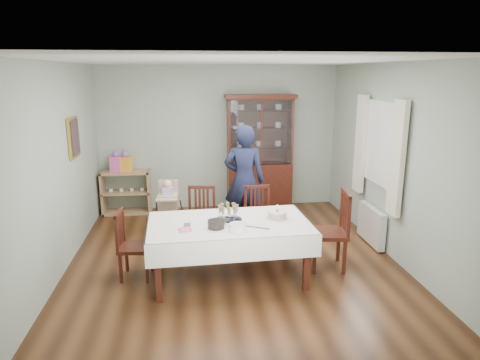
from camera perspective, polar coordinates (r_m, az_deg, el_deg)
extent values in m
plane|color=#593319|center=(6.15, -0.97, -10.42)|extent=(5.00, 5.00, 0.00)
plane|color=#9EAA99|center=(8.18, -2.86, 5.61)|extent=(4.50, 0.00, 4.50)
plane|color=#9EAA99|center=(5.94, -23.16, 1.25)|extent=(0.00, 5.00, 5.00)
plane|color=#9EAA99|center=(6.36, 19.59, 2.37)|extent=(0.00, 5.00, 5.00)
plane|color=white|center=(5.60, -1.08, 15.59)|extent=(5.00, 5.00, 0.00)
cube|color=#451D11|center=(5.33, -1.48, -6.04)|extent=(1.94, 1.12, 0.06)
cube|color=white|center=(5.32, -1.48, -5.68)|extent=(2.04, 1.23, 0.01)
cube|color=#451D11|center=(8.22, 2.57, -0.76)|extent=(1.20, 0.45, 0.90)
cube|color=white|center=(7.83, 2.88, 6.34)|extent=(1.12, 0.01, 1.16)
cube|color=#451D11|center=(7.95, 2.70, 11.09)|extent=(1.30, 0.48, 0.07)
cube|color=tan|center=(8.33, -14.75, -4.10)|extent=(0.90, 0.38, 0.04)
cube|color=tan|center=(8.22, -14.92, -1.58)|extent=(0.90, 0.38, 0.03)
cube|color=tan|center=(8.13, -15.08, 1.00)|extent=(0.90, 0.38, 0.04)
cube|color=tan|center=(8.29, -17.79, -1.65)|extent=(0.04, 0.38, 0.80)
cube|color=tan|center=(8.17, -12.00, -1.50)|extent=(0.04, 0.38, 0.80)
cube|color=gold|center=(6.64, -21.31, 5.31)|extent=(0.04, 0.48, 0.58)
cube|color=white|center=(6.58, 18.35, 4.61)|extent=(0.04, 1.02, 1.22)
cube|color=silver|center=(6.02, 20.23, 2.66)|extent=(0.07, 0.30, 1.55)
cube|color=silver|center=(7.13, 15.76, 4.66)|extent=(0.07, 0.30, 1.55)
cube|color=white|center=(6.86, 17.09, -5.74)|extent=(0.10, 0.80, 0.55)
cube|color=#451D11|center=(6.30, -5.22, -5.69)|extent=(0.47, 0.47, 0.05)
cube|color=#451D11|center=(6.39, -5.12, -2.95)|extent=(0.40, 0.09, 0.50)
cube|color=#451D11|center=(6.39, 2.63, -5.44)|extent=(0.44, 0.44, 0.05)
cube|color=#451D11|center=(6.48, 2.27, -2.79)|extent=(0.39, 0.06, 0.49)
cube|color=#451D11|center=(5.64, -13.74, -8.71)|extent=(0.43, 0.43, 0.05)
cube|color=#451D11|center=(5.59, -15.70, -6.35)|extent=(0.07, 0.38, 0.47)
cube|color=#451D11|center=(5.84, 11.61, -6.96)|extent=(0.53, 0.53, 0.05)
cube|color=#451D11|center=(5.79, 13.86, -4.22)|extent=(0.10, 0.45, 0.56)
imported|color=#161A32|center=(6.80, 0.60, -0.06)|extent=(0.72, 0.54, 1.78)
cube|color=tan|center=(6.82, -9.53, -2.76)|extent=(0.33, 0.29, 0.22)
cube|color=tan|center=(6.77, -9.59, -1.29)|extent=(0.31, 0.08, 0.25)
cube|color=tan|center=(6.80, -9.56, -2.18)|extent=(0.34, 0.17, 0.03)
cube|color=#B7A1C3|center=(6.78, -9.58, -1.59)|extent=(0.17, 0.14, 0.16)
sphere|color=beige|center=(6.74, -9.62, -0.55)|extent=(0.14, 0.14, 0.14)
cylinder|color=silver|center=(5.36, -1.55, -5.39)|extent=(0.34, 0.34, 0.01)
torus|color=silver|center=(5.36, -1.55, -5.29)|extent=(0.35, 0.35, 0.01)
cylinder|color=white|center=(5.44, 4.98, -5.13)|extent=(0.27, 0.27, 0.02)
cylinder|color=brown|center=(5.42, 4.99, -4.65)|extent=(0.23, 0.23, 0.08)
cylinder|color=silver|center=(5.41, 5.00, -4.20)|extent=(0.23, 0.23, 0.01)
cylinder|color=#F24C4C|center=(5.40, 5.01, -3.80)|extent=(0.01, 0.01, 0.07)
sphere|color=yellow|center=(5.38, 5.01, -3.41)|extent=(0.02, 0.02, 0.02)
cylinder|color=black|center=(5.11, -3.21, -5.90)|extent=(0.20, 0.20, 0.10)
cylinder|color=white|center=(5.01, -0.35, -6.34)|extent=(0.20, 0.20, 0.09)
cube|color=#F95CAE|center=(5.08, -7.31, -6.58)|extent=(0.17, 0.17, 0.02)
cube|color=silver|center=(5.12, 2.33, -6.35)|extent=(0.29, 0.17, 0.01)
cube|color=#F95CAE|center=(8.10, -16.18, 2.04)|extent=(0.23, 0.18, 0.28)
sphere|color=#E533B2|center=(8.07, -16.27, 3.33)|extent=(0.11, 0.11, 0.11)
cube|color=orange|center=(8.08, -14.99, 2.06)|extent=(0.23, 0.18, 0.27)
sphere|color=#E533B2|center=(8.04, -15.08, 3.38)|extent=(0.13, 0.13, 0.13)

